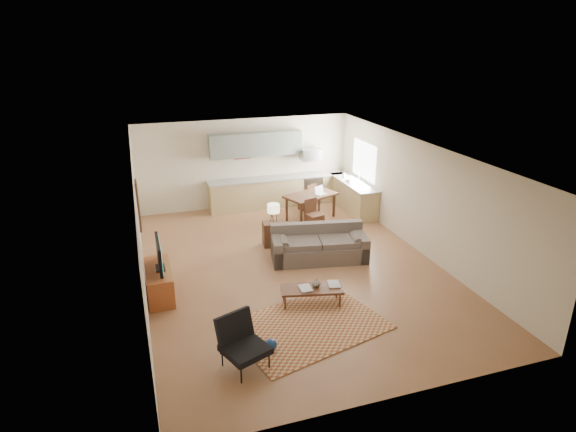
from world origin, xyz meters
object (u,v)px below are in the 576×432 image
object	(u,v)px
armchair	(245,345)
console_table	(274,234)
tv_credenza	(159,282)
coffee_table	(312,296)
dining_table	(311,207)
sofa	(319,244)

from	to	relation	value
armchair	console_table	size ratio (longest dim) A/B	1.38
console_table	tv_credenza	bearing A→B (deg)	-144.76
tv_credenza	coffee_table	bearing A→B (deg)	-24.62
coffee_table	armchair	xyz separation A→B (m)	(-1.69, -1.48, 0.25)
coffee_table	console_table	size ratio (longest dim) A/B	1.96
armchair	dining_table	bearing A→B (deg)	39.21
sofa	dining_table	world-z (taller)	sofa
dining_table	armchair	bearing A→B (deg)	-141.25
tv_credenza	console_table	xyz separation A→B (m)	(2.92, 1.67, 0.01)
tv_credenza	console_table	distance (m)	3.37
tv_credenza	console_table	bearing A→B (deg)	29.77
console_table	armchair	bearing A→B (deg)	-106.35
sofa	coffee_table	size ratio (longest dim) A/B	1.90
sofa	coffee_table	world-z (taller)	sofa
sofa	tv_credenza	distance (m)	3.76
coffee_table	console_table	distance (m)	2.97
armchair	tv_credenza	world-z (taller)	armchair
tv_credenza	dining_table	xyz separation A→B (m)	(4.47, 3.15, 0.07)
sofa	armchair	xyz separation A→B (m)	(-2.57, -3.33, 0.03)
sofa	armchair	distance (m)	4.21
armchair	tv_credenza	xyz separation A→B (m)	(-1.14, 2.78, -0.13)
coffee_table	tv_credenza	bearing A→B (deg)	168.36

